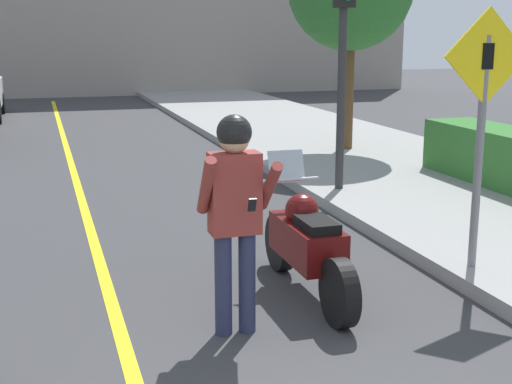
# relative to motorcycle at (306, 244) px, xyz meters

# --- Properties ---
(road_center_line) EXTENTS (0.12, 36.00, 0.01)m
(road_center_line) POSITION_rel_motorcycle_xyz_m (-1.78, 2.56, -0.49)
(road_center_line) COLOR yellow
(road_center_line) RESTS_ON ground
(motorcycle) EXTENTS (0.62, 2.12, 1.28)m
(motorcycle) POSITION_rel_motorcycle_xyz_m (0.00, 0.00, 0.00)
(motorcycle) COLOR black
(motorcycle) RESTS_ON ground
(person_biker) EXTENTS (0.59, 0.49, 1.80)m
(person_biker) POSITION_rel_motorcycle_xyz_m (-0.86, -0.65, 0.62)
(person_biker) COLOR #282D4C
(person_biker) RESTS_ON ground
(crossing_sign) EXTENTS (0.91, 0.08, 2.50)m
(crossing_sign) POSITION_rel_motorcycle_xyz_m (1.72, -0.12, 1.16)
(crossing_sign) COLOR slate
(crossing_sign) RESTS_ON sidewalk_curb
(traffic_light) EXTENTS (0.26, 0.30, 3.36)m
(traffic_light) POSITION_rel_motorcycle_xyz_m (1.90, 3.57, 2.01)
(traffic_light) COLOR #2D2D30
(traffic_light) RESTS_ON sidewalk_curb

